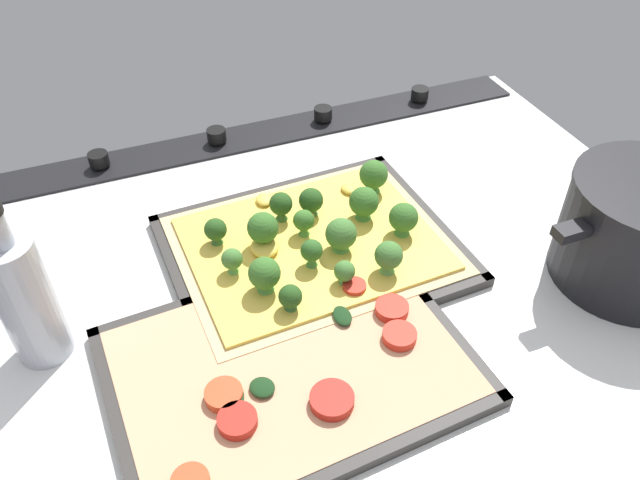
% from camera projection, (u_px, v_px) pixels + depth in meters
% --- Properties ---
extents(ground_plane, '(0.85, 0.73, 0.03)m').
position_uv_depth(ground_plane, '(360.00, 283.00, 0.74)').
color(ground_plane, white).
extents(stove_control_panel, '(0.81, 0.07, 0.03)m').
position_uv_depth(stove_control_panel, '(271.00, 130.00, 0.96)').
color(stove_control_panel, black).
rests_on(stove_control_panel, ground_plane).
extents(baking_tray_front, '(0.34, 0.28, 0.01)m').
position_uv_depth(baking_tray_front, '(312.00, 251.00, 0.76)').
color(baking_tray_front, '#33302D').
rests_on(baking_tray_front, ground_plane).
extents(broccoli_pizza, '(0.32, 0.26, 0.06)m').
position_uv_depth(broccoli_pizza, '(315.00, 240.00, 0.75)').
color(broccoli_pizza, '#D3B77F').
rests_on(broccoli_pizza, baking_tray_front).
extents(baking_tray_back, '(0.36, 0.28, 0.01)m').
position_uv_depth(baking_tray_back, '(290.00, 368.00, 0.63)').
color(baking_tray_back, '#33302D').
rests_on(baking_tray_back, ground_plane).
extents(veggie_pizza_back, '(0.34, 0.25, 0.02)m').
position_uv_depth(veggie_pizza_back, '(292.00, 365.00, 0.62)').
color(veggie_pizza_back, tan).
rests_on(veggie_pizza_back, baking_tray_back).
extents(cooking_pot, '(0.24, 0.17, 0.15)m').
position_uv_depth(cooking_pot, '(640.00, 232.00, 0.69)').
color(cooking_pot, black).
rests_on(cooking_pot, ground_plane).
extents(oil_bottle, '(0.05, 0.05, 0.20)m').
position_uv_depth(oil_bottle, '(24.00, 296.00, 0.60)').
color(oil_bottle, '#B7BCC6').
rests_on(oil_bottle, ground_plane).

